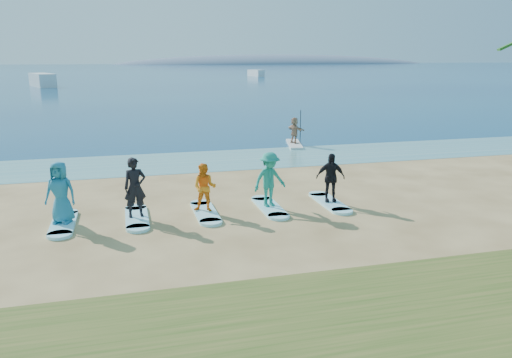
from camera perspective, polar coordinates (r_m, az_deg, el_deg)
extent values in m
plane|color=tan|center=(14.49, -2.68, -6.38)|extent=(600.00, 600.00, 0.00)
plane|color=teal|center=(24.48, -7.92, 1.97)|extent=(600.00, 600.00, 0.00)
plane|color=navy|center=(173.38, -14.26, 11.85)|extent=(600.00, 600.00, 0.00)
ellipsoid|color=slate|center=(328.25, 2.52, 13.03)|extent=(220.00, 56.00, 18.00)
cube|color=silver|center=(28.93, 4.40, 4.00)|extent=(1.37, 3.08, 0.12)
imported|color=tan|center=(28.80, 4.43, 5.58)|extent=(0.87, 1.44, 1.48)
cube|color=silver|center=(91.52, -23.16, 9.68)|extent=(5.32, 8.96, 2.17)
cube|color=silver|center=(127.34, -0.01, 11.66)|extent=(3.06, 6.19, 1.58)
cube|color=#A4EFFF|center=(16.36, -21.15, -4.76)|extent=(0.70, 2.20, 0.09)
imported|color=teal|center=(16.09, -21.46, -1.43)|extent=(1.06, 0.84, 1.88)
cube|color=#A4EFFF|center=(16.24, -13.46, -4.32)|extent=(0.70, 2.20, 0.09)
imported|color=black|center=(15.97, -13.66, -0.94)|extent=(0.75, 0.55, 1.89)
cube|color=#A4EFFF|center=(16.42, -5.81, -3.80)|extent=(0.70, 2.20, 0.09)
imported|color=orange|center=(16.18, -5.88, -0.98)|extent=(0.93, 0.84, 1.58)
cube|color=#A4EFFF|center=(16.87, 1.55, -3.24)|extent=(0.70, 2.20, 0.09)
imported|color=#1C8775|center=(16.61, 1.57, -0.05)|extent=(1.33, 0.98, 1.84)
cube|color=#A4EFFF|center=(17.59, 8.40, -2.66)|extent=(0.70, 2.20, 0.09)
imported|color=black|center=(17.36, 8.50, 0.16)|extent=(1.06, 0.62, 1.70)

